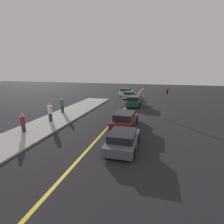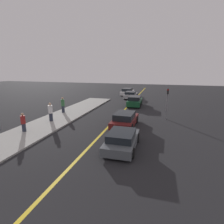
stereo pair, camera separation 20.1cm
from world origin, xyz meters
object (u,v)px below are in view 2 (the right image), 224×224
Objects in this scene: pedestrian_mid_group at (23,122)px; car_ahead_center at (125,120)px; traffic_light at (167,100)px; car_far_distant at (135,101)px; pedestrian_by_sign at (63,105)px; car_parked_left_lot at (131,95)px; car_near_right_lane at (122,140)px; pedestrian_far_standing at (51,112)px; car_oncoming_far at (127,92)px.

car_ahead_center is at bearing 27.49° from pedestrian_mid_group.
car_ahead_center is 5.18m from traffic_light.
car_far_distant is 9.97m from pedestrian_by_sign.
car_parked_left_lot is at bearing 66.29° from pedestrian_by_sign.
car_near_right_lane is 8.90m from pedestrian_far_standing.
car_near_right_lane is at bearing -86.41° from car_far_distant.
car_far_distant is 10.63m from car_oncoming_far.
traffic_light reaches higher than car_oncoming_far.
car_oncoming_far is 3.02× the size of pedestrian_mid_group.
pedestrian_mid_group is (-4.06, -23.39, 0.25)m from car_oncoming_far.
pedestrian_by_sign reaches higher than car_parked_left_lot.
pedestrian_mid_group reaches higher than car_far_distant.
pedestrian_far_standing is at bearing -172.44° from car_ahead_center.
car_parked_left_lot is 2.68× the size of pedestrian_mid_group.
car_parked_left_lot is 1.30× the size of traffic_light.
pedestrian_far_standing is (0.36, 3.20, 0.14)m from pedestrian_mid_group.
car_ahead_center is at bearing -18.11° from pedestrian_by_sign.
traffic_light is (7.26, -16.05, 1.37)m from car_oncoming_far.
traffic_light reaches higher than car_near_right_lane.
traffic_light reaches higher than pedestrian_mid_group.
car_parked_left_lot is 0.89× the size of car_oncoming_far.
pedestrian_mid_group reaches higher than car_ahead_center.
car_ahead_center is 8.62m from pedestrian_mid_group.
car_near_right_lane is 24.35m from car_oncoming_far.
car_oncoming_far is 20.53m from pedestrian_far_standing.
car_far_distant is (-1.29, 13.77, 0.10)m from car_near_right_lane.
traffic_light is (3.68, 3.36, 1.40)m from car_ahead_center.
car_far_distant reaches higher than car_oncoming_far.
car_parked_left_lot is 20.34m from pedestrian_mid_group.
pedestrian_mid_group reaches higher than car_parked_left_lot.
pedestrian_by_sign is at bearing -176.28° from traffic_light.
pedestrian_mid_group is at bearing -87.14° from pedestrian_by_sign.
pedestrian_mid_group is at bearing -151.06° from car_ahead_center.
car_parked_left_lot is at bearing 103.30° from car_far_distant.
pedestrian_far_standing is (-3.70, -20.19, 0.38)m from car_oncoming_far.
pedestrian_far_standing is 1.01× the size of pedestrian_by_sign.
car_far_distant is 12.08m from pedestrian_far_standing.
car_oncoming_far is at bearing 104.93° from car_far_distant.
car_far_distant is at bearing 125.61° from traffic_light.
car_ahead_center is 0.89× the size of car_oncoming_far.
car_far_distant is at bearing 61.67° from pedestrian_mid_group.
traffic_light is (11.32, 7.34, 1.13)m from pedestrian_mid_group.
car_near_right_lane is at bearing -39.29° from pedestrian_by_sign.
traffic_light is at bearing -63.58° from car_parked_left_lot.
pedestrian_mid_group is 0.86× the size of pedestrian_by_sign.
car_parked_left_lot is at bearing 99.63° from car_ahead_center.
car_ahead_center is at bearing -76.78° from car_oncoming_far.
traffic_light is (4.20, -5.86, 1.35)m from car_far_distant.
pedestrian_mid_group is at bearing -96.46° from pedestrian_far_standing.
traffic_light is (5.93, -12.27, 1.43)m from car_parked_left_lot.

